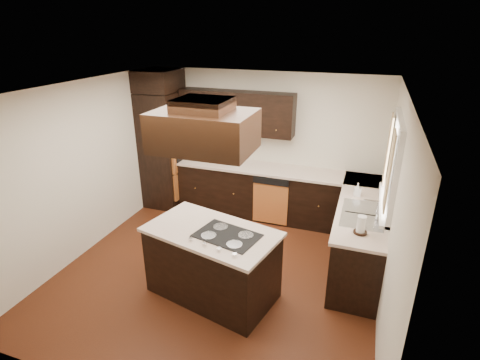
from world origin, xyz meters
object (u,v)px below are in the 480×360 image
(island, at_px, (212,264))
(range_hood, at_px, (204,131))
(oven_column, at_px, (164,150))
(spice_rack, at_px, (217,154))

(island, distance_m, range_hood, 1.72)
(oven_column, height_order, island, oven_column)
(range_hood, xyz_separation_m, spice_rack, (-0.84, 2.32, -1.09))
(spice_rack, bearing_deg, range_hood, -71.39)
(oven_column, distance_m, spice_rack, 1.04)
(range_hood, bearing_deg, oven_column, 129.74)
(spice_rack, bearing_deg, island, -70.51)
(range_hood, height_order, spice_rack, range_hood)
(oven_column, distance_m, range_hood, 3.13)
(range_hood, distance_m, spice_rack, 2.69)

